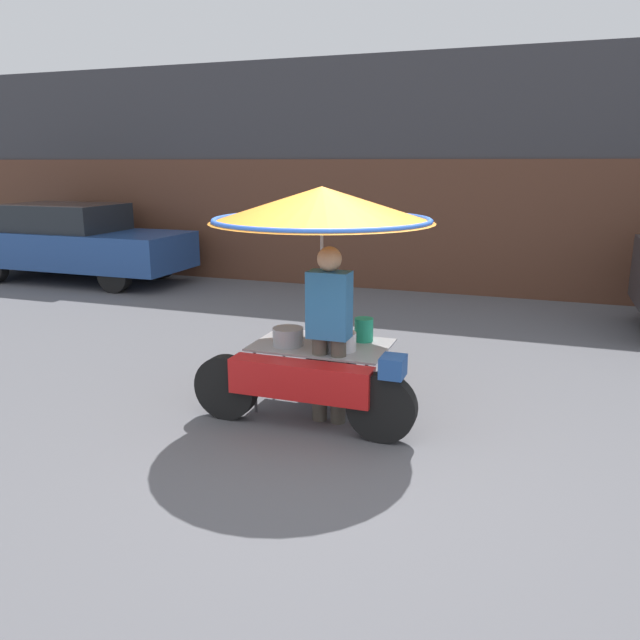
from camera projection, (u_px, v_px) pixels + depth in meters
ground_plane at (336, 446)px, 5.30m from camera, size 36.00×36.00×0.00m
shopfront_building at (463, 176)px, 11.88m from camera, size 28.00×2.06×4.21m
vendor_motorcycle_cart at (320, 235)px, 5.71m from camera, size 2.10×2.09×2.14m
vendor_person at (329, 326)px, 5.61m from camera, size 0.38×0.22×1.63m
parked_car at (73, 242)px, 12.53m from camera, size 4.68×1.71×1.54m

